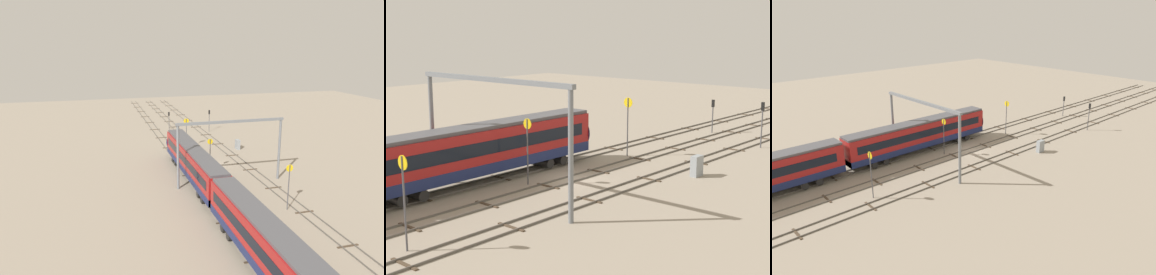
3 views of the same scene
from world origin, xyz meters
TOP-DOWN VIEW (x-y plane):
  - ground_plane at (0.00, 0.00)m, footprint 159.79×159.79m
  - track_near_foreground at (0.00, -4.99)m, footprint 143.79×2.40m
  - track_second_near at (-0.00, 0.00)m, footprint 143.79×2.40m
  - track_with_train at (0.00, 4.99)m, footprint 143.79×2.40m
  - overhead_gantry at (-8.72, 0.30)m, footprint 0.40×15.87m
  - speed_sign_near_foreground at (-3.85, 1.74)m, footprint 0.14×0.88m
  - speed_sign_mid_trackside at (10.28, 1.91)m, footprint 0.14×1.00m
  - speed_sign_far_trackside at (-18.71, -3.36)m, footprint 0.14×0.88m
  - signal_light_trackside_approach at (22.87, -6.66)m, footprint 0.31×0.32m
  - signal_light_trackside_departure at (27.58, 1.67)m, footprint 0.31×0.32m
  - relay_cabinet at (7.64, -7.50)m, footprint 1.23×0.64m

SIDE VIEW (x-z plane):
  - ground_plane at x=0.00m, z-range 0.00..0.00m
  - track_second_near at x=0.00m, z-range -0.01..0.15m
  - track_near_foreground at x=0.00m, z-range -0.01..0.15m
  - track_with_train at x=0.00m, z-range -0.01..0.15m
  - relay_cabinet at x=7.64m, z-range 0.00..1.84m
  - signal_light_trackside_departure at x=27.58m, z-range 0.65..4.73m
  - signal_light_trackside_approach at x=22.87m, z-range 0.74..5.70m
  - speed_sign_near_foreground at x=-3.85m, z-range 0.76..6.30m
  - speed_sign_far_trackside at x=-18.71m, z-range 0.78..6.54m
  - speed_sign_mid_trackside at x=10.28m, z-range 0.92..6.85m
  - overhead_gantry at x=-8.72m, z-range 2.10..11.41m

